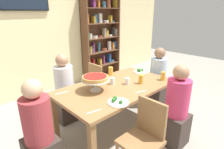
% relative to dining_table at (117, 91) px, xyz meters
% --- Properties ---
extents(ground_plane, '(12.00, 12.00, 0.00)m').
position_rel_dining_table_xyz_m(ground_plane, '(0.00, 0.00, -0.66)').
color(ground_plane, gray).
extents(rear_partition, '(8.00, 0.12, 2.80)m').
position_rel_dining_table_xyz_m(rear_partition, '(0.00, 2.20, 0.74)').
color(rear_partition, beige).
rests_on(rear_partition, ground_plane).
extents(dining_table, '(1.72, 0.97, 0.74)m').
position_rel_dining_table_xyz_m(dining_table, '(0.00, 0.00, 0.00)').
color(dining_table, olive).
rests_on(dining_table, ground_plane).
extents(bookshelf, '(1.10, 0.30, 2.21)m').
position_rel_dining_table_xyz_m(bookshelf, '(1.42, 2.01, 0.48)').
color(bookshelf, brown).
rests_on(bookshelf, ground_plane).
extents(diner_head_east, '(0.34, 0.34, 1.15)m').
position_rel_dining_table_xyz_m(diner_head_east, '(1.13, 0.02, -0.17)').
color(diner_head_east, '#382D28').
rests_on(diner_head_east, ground_plane).
extents(diner_head_west, '(0.34, 0.34, 1.15)m').
position_rel_dining_table_xyz_m(diner_head_west, '(-1.17, 0.00, -0.17)').
color(diner_head_west, '#382D28').
rests_on(diner_head_west, ground_plane).
extents(diner_near_right, '(0.34, 0.34, 1.15)m').
position_rel_dining_table_xyz_m(diner_near_right, '(0.36, -0.76, -0.17)').
color(diner_near_right, '#382D28').
rests_on(diner_near_right, ground_plane).
extents(diner_far_left, '(0.34, 0.34, 1.15)m').
position_rel_dining_table_xyz_m(diner_far_left, '(-0.41, 0.79, -0.17)').
color(diner_far_left, '#382D28').
rests_on(diner_far_left, ground_plane).
extents(chair_near_left, '(0.40, 0.40, 0.87)m').
position_rel_dining_table_xyz_m(chair_near_left, '(-0.33, -0.76, -0.17)').
color(chair_near_left, olive).
rests_on(chair_near_left, ground_plane).
extents(chair_far_right, '(0.40, 0.40, 0.87)m').
position_rel_dining_table_xyz_m(chair_far_right, '(0.31, 0.75, -0.17)').
color(chair_far_right, olive).
rests_on(chair_far_right, ground_plane).
extents(deep_dish_pizza_stand, '(0.38, 0.38, 0.21)m').
position_rel_dining_table_xyz_m(deep_dish_pizza_stand, '(-0.33, 0.09, 0.26)').
color(deep_dish_pizza_stand, silver).
rests_on(deep_dish_pizza_stand, dining_table).
extents(salad_plate_near_diner, '(0.24, 0.24, 0.07)m').
position_rel_dining_table_xyz_m(salad_plate_near_diner, '(0.75, 0.15, 0.10)').
color(salad_plate_near_diner, white).
rests_on(salad_plate_near_diner, dining_table).
extents(salad_plate_far_diner, '(0.26, 0.26, 0.07)m').
position_rel_dining_table_xyz_m(salad_plate_far_diner, '(-0.36, -0.37, 0.10)').
color(salad_plate_far_diner, white).
rests_on(salad_plate_far_diner, dining_table).
extents(beer_glass_amber_tall, '(0.07, 0.07, 0.14)m').
position_rel_dining_table_xyz_m(beer_glass_amber_tall, '(0.32, -0.18, 0.15)').
color(beer_glass_amber_tall, gold).
rests_on(beer_glass_amber_tall, dining_table).
extents(beer_glass_amber_short, '(0.07, 0.07, 0.13)m').
position_rel_dining_table_xyz_m(beer_glass_amber_short, '(0.70, -0.33, 0.15)').
color(beer_glass_amber_short, gold).
rests_on(beer_glass_amber_short, dining_table).
extents(beer_glass_amber_spare, '(0.08, 0.08, 0.14)m').
position_rel_dining_table_xyz_m(beer_glass_amber_spare, '(0.28, 0.42, 0.15)').
color(beer_glass_amber_spare, gold).
rests_on(beer_glass_amber_spare, dining_table).
extents(water_glass_clear_near, '(0.07, 0.07, 0.10)m').
position_rel_dining_table_xyz_m(water_glass_clear_near, '(0.16, -0.06, 0.13)').
color(water_glass_clear_near, white).
rests_on(water_glass_clear_near, dining_table).
extents(water_glass_clear_far, '(0.07, 0.07, 0.10)m').
position_rel_dining_table_xyz_m(water_glass_clear_far, '(0.00, 0.09, 0.13)').
color(water_glass_clear_far, white).
rests_on(water_glass_clear_far, dining_table).
extents(cutlery_fork_near, '(0.18, 0.05, 0.00)m').
position_rel_dining_table_xyz_m(cutlery_fork_near, '(-0.69, -0.34, 0.09)').
color(cutlery_fork_near, silver).
rests_on(cutlery_fork_near, dining_table).
extents(cutlery_knife_near, '(0.18, 0.04, 0.00)m').
position_rel_dining_table_xyz_m(cutlery_knife_near, '(-0.70, 0.33, 0.09)').
color(cutlery_knife_near, silver).
rests_on(cutlery_knife_near, dining_table).
extents(cutlery_fork_far, '(0.18, 0.07, 0.00)m').
position_rel_dining_table_xyz_m(cutlery_fork_far, '(0.09, -0.37, 0.09)').
color(cutlery_fork_far, silver).
rests_on(cutlery_fork_far, dining_table).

